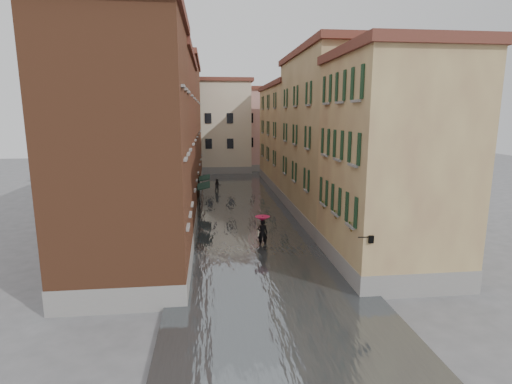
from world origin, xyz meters
TOP-DOWN VIEW (x-y plane):
  - ground at (0.00, 0.00)m, footprint 120.00×120.00m
  - floodwater at (0.00, 13.00)m, footprint 10.00×60.00m
  - building_left_near at (-7.00, -2.00)m, footprint 6.00×8.00m
  - building_left_mid at (-7.00, 9.00)m, footprint 6.00×14.00m
  - building_left_far at (-7.00, 24.00)m, footprint 6.00×16.00m
  - building_right_near at (7.00, -2.00)m, footprint 6.00×8.00m
  - building_right_mid at (7.00, 9.00)m, footprint 6.00×14.00m
  - building_right_far at (7.00, 24.00)m, footprint 6.00×16.00m
  - building_end_cream at (-3.00, 38.00)m, footprint 12.00×9.00m
  - building_end_pink at (6.00, 40.00)m, footprint 10.00×9.00m
  - awning_near at (-3.48, 11.25)m, footprint 1.09×3.12m
  - awning_far at (-3.49, 15.55)m, footprint 1.09×2.95m
  - wall_lantern at (4.33, -6.00)m, footprint 0.71×0.22m
  - window_planters at (4.12, -2.02)m, footprint 0.59×5.66m
  - pedestrian_main at (0.45, 2.15)m, footprint 1.01×1.01m
  - pedestrian_far at (-2.10, 20.95)m, footprint 0.83×0.69m

SIDE VIEW (x-z plane):
  - ground at x=0.00m, z-range 0.00..0.00m
  - floodwater at x=0.00m, z-range 0.00..0.20m
  - pedestrian_far at x=-2.10m, z-range 0.00..1.55m
  - pedestrian_main at x=0.45m, z-range 0.23..2.29m
  - awning_far at x=-3.49m, z-range 1.07..3.87m
  - awning_near at x=-3.48m, z-range 1.07..3.87m
  - wall_lantern at x=4.33m, z-range 2.83..3.18m
  - window_planters at x=4.12m, z-range 3.09..3.93m
  - building_right_near at x=7.00m, z-range 0.00..11.50m
  - building_right_far at x=7.00m, z-range 0.00..11.50m
  - building_end_pink at x=6.00m, z-range 0.00..12.00m
  - building_left_mid at x=-7.00m, z-range 0.00..12.50m
  - building_left_near at x=-7.00m, z-range 0.00..13.00m
  - building_right_mid at x=7.00m, z-range 0.00..13.00m
  - building_end_cream at x=-3.00m, z-range 0.00..13.00m
  - building_left_far at x=-7.00m, z-range 0.00..14.00m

